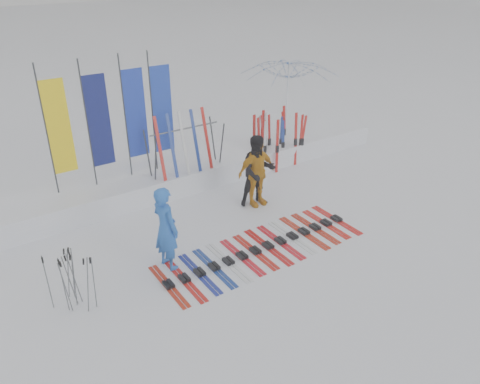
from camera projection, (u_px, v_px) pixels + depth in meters
ground at (274, 264)px, 10.01m from camera, size 120.00×120.00×0.00m
snow_bank at (175, 176)px, 13.26m from camera, size 14.00×1.60×0.60m
person_blue at (166, 228)px, 9.54m from camera, size 0.56×0.75×1.86m
person_black at (258, 171)px, 11.96m from camera, size 1.09×0.95×1.91m
person_yellow at (257, 172)px, 11.98m from camera, size 1.09×0.48×1.84m
tent_canopy at (288, 102)px, 15.75m from camera, size 3.99×4.03×2.91m
ski_row at (262, 248)px, 10.48m from camera, size 4.79×1.69×0.07m
pole_cluster at (72, 281)px, 8.58m from camera, size 0.74×0.69×1.23m
feather_flags at (114, 118)px, 11.71m from camera, size 3.24×0.13×3.20m
ski_rack at (185, 143)px, 12.56m from camera, size 2.04×0.80×1.23m
upright_skis at (275, 140)px, 14.44m from camera, size 1.50×1.11×1.68m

